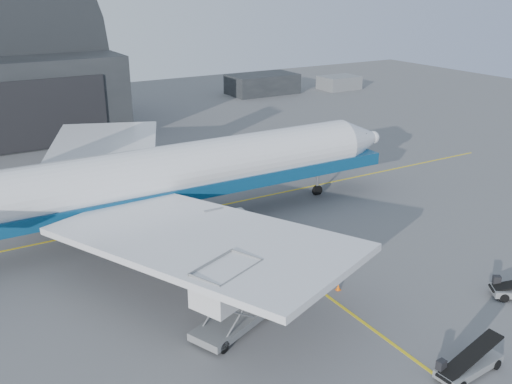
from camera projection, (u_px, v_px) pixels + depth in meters
ground at (325, 294)px, 42.64m from camera, size 200.00×200.00×0.00m
taxi_lines at (242, 234)px, 52.87m from camera, size 80.00×42.12×0.02m
distant_bldg_a at (262, 94)px, 118.90m from camera, size 14.00×8.00×4.00m
distant_bldg_b at (339, 89)px, 123.77m from camera, size 8.00×6.00×2.80m
airliner at (162, 177)px, 52.32m from camera, size 52.37×50.78×18.38m
catering_truck at (233, 298)px, 37.54m from camera, size 7.23×4.96×4.67m
pushback_tug at (290, 241)px, 49.73m from camera, size 4.44×3.55×1.81m
belt_loader_a at (468, 365)px, 33.86m from camera, size 5.02×2.04×1.89m
traffic_cone at (338, 287)px, 43.13m from camera, size 0.35×0.35×0.50m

